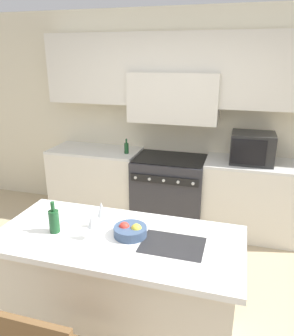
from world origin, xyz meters
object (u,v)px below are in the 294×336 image
object	(u,v)px
wine_glass_far	(101,210)
oil_bottle_on_counter	(126,148)
microwave	(252,148)
wine_bottle	(54,221)
range_stove	(170,191)
fruit_bowl	(130,231)
wine_glass_near	(92,221)

from	to	relation	value
wine_glass_far	oil_bottle_on_counter	bearing A→B (deg)	103.77
microwave	wine_bottle	xyz separation A→B (m)	(-1.41, -2.02, -0.12)
wine_glass_far	oil_bottle_on_counter	xyz separation A→B (m)	(-0.44, 1.80, -0.03)
range_stove	oil_bottle_on_counter	xyz separation A→B (m)	(-0.57, -0.04, 0.55)
microwave	fruit_bowl	xyz separation A→B (m)	(-0.85, -1.92, -0.18)
microwave	wine_glass_far	bearing A→B (deg)	-120.80
wine_glass_far	microwave	bearing A→B (deg)	59.20
microwave	wine_bottle	size ratio (longest dim) A/B	2.02
wine_bottle	fruit_bowl	xyz separation A→B (m)	(0.56, 0.11, -0.05)
wine_bottle	fruit_bowl	bearing A→B (deg)	10.74
range_stove	microwave	bearing A→B (deg)	1.10
microwave	wine_glass_far	xyz separation A→B (m)	(-1.10, -1.85, -0.07)
range_stove	fruit_bowl	distance (m)	1.96
wine_glass_far	oil_bottle_on_counter	world-z (taller)	oil_bottle_on_counter
range_stove	wine_glass_far	distance (m)	1.93
fruit_bowl	wine_glass_near	bearing A→B (deg)	-154.64
wine_glass_near	fruit_bowl	xyz separation A→B (m)	(0.24, 0.11, -0.10)
fruit_bowl	wine_glass_far	bearing A→B (deg)	165.88
wine_glass_near	microwave	bearing A→B (deg)	61.63
wine_glass_near	oil_bottle_on_counter	world-z (taller)	oil_bottle_on_counter
range_stove	microwave	world-z (taller)	microwave
wine_glass_far	fruit_bowl	bearing A→B (deg)	-14.12
oil_bottle_on_counter	range_stove	bearing A→B (deg)	3.70
wine_glass_near	fruit_bowl	size ratio (longest dim) A/B	0.86
microwave	wine_glass_near	world-z (taller)	microwave
wine_glass_far	fruit_bowl	xyz separation A→B (m)	(0.25, -0.06, -0.10)
wine_bottle	wine_glass_near	size ratio (longest dim) A/B	1.17
fruit_bowl	oil_bottle_on_counter	bearing A→B (deg)	110.36
range_stove	oil_bottle_on_counter	size ratio (longest dim) A/B	4.74
microwave	oil_bottle_on_counter	distance (m)	1.55
oil_bottle_on_counter	microwave	bearing A→B (deg)	2.07
range_stove	microwave	size ratio (longest dim) A/B	1.86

